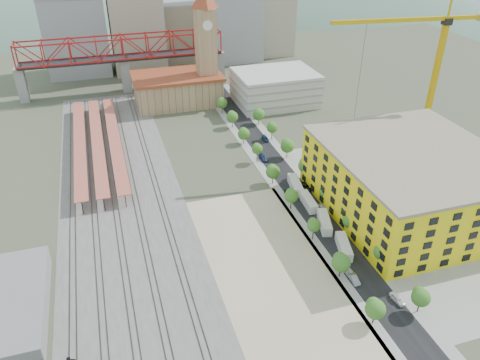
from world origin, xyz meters
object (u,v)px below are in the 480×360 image
object	(u,v)px
construction_building	(410,181)
site_trailer_c	(308,202)
clock_tower	(206,36)
site_trailer_d	(295,185)
site_trailer_b	(325,222)
site_trailer_a	(344,247)
tower_crane	(429,60)
car_0	(350,273)

from	to	relation	value
construction_building	site_trailer_c	bearing A→B (deg)	158.89
clock_tower	site_trailer_d	size ratio (longest dim) A/B	5.00
site_trailer_b	site_trailer_d	bearing A→B (deg)	106.51
site_trailer_a	site_trailer_b	xyz separation A→B (m)	(0.00, 11.00, 0.03)
tower_crane	site_trailer_b	bearing A→B (deg)	-147.60
car_0	clock_tower	bearing A→B (deg)	87.17
clock_tower	car_0	distance (m)	123.72
tower_crane	construction_building	bearing A→B (deg)	-126.64
site_trailer_d	site_trailer_a	bearing A→B (deg)	-80.49
tower_crane	clock_tower	bearing A→B (deg)	128.83
construction_building	site_trailer_a	xyz separation A→B (m)	(-26.00, -11.65, -8.09)
site_trailer_b	tower_crane	bearing A→B (deg)	48.91
clock_tower	site_trailer_d	distance (m)	85.21
tower_crane	car_0	distance (m)	79.01
construction_building	tower_crane	distance (m)	44.42
site_trailer_c	car_0	bearing A→B (deg)	-91.95
site_trailer_a	site_trailer_c	xyz separation A→B (m)	(0.00, 21.69, -0.00)
construction_building	site_trailer_d	bearing A→B (deg)	142.91
site_trailer_a	site_trailer_c	bearing A→B (deg)	105.36
tower_crane	car_0	world-z (taller)	tower_crane
clock_tower	site_trailer_d	xyz separation A→B (m)	(8.00, -80.34, -27.27)
tower_crane	site_trailer_c	world-z (taller)	tower_crane
construction_building	site_trailer_b	world-z (taller)	construction_building
construction_building	site_trailer_d	size ratio (longest dim) A/B	4.86
clock_tower	site_trailer_c	distance (m)	94.37
car_0	site_trailer_a	bearing A→B (deg)	65.93
clock_tower	site_trailer_b	distance (m)	104.60
site_trailer_b	site_trailer_c	world-z (taller)	site_trailer_b
site_trailer_c	car_0	size ratio (longest dim) A/B	2.12
construction_building	car_0	world-z (taller)	construction_building
construction_building	site_trailer_b	distance (m)	27.23
construction_building	site_trailer_a	size ratio (longest dim) A/B	5.24
clock_tower	site_trailer_c	size ratio (longest dim) A/B	5.40
site_trailer_a	site_trailer_d	distance (m)	31.31
clock_tower	site_trailer_a	xyz separation A→B (m)	(8.00, -111.65, -27.38)
construction_building	site_trailer_b	bearing A→B (deg)	-178.56
clock_tower	tower_crane	size ratio (longest dim) A/B	0.96
construction_building	car_0	bearing A→B (deg)	-144.83
construction_building	tower_crane	xyz separation A→B (m)	(22.33, 30.02, 23.95)
clock_tower	site_trailer_a	bearing A→B (deg)	-85.90
tower_crane	site_trailer_d	world-z (taller)	tower_crane
site_trailer_a	site_trailer_c	world-z (taller)	site_trailer_a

